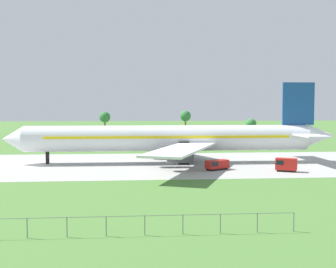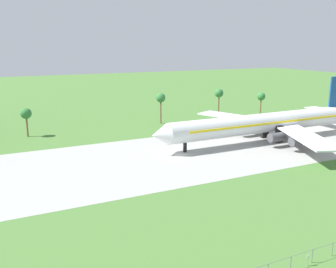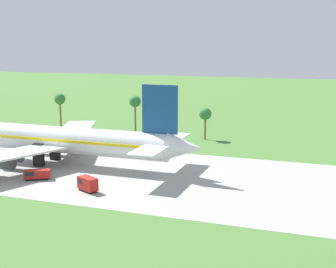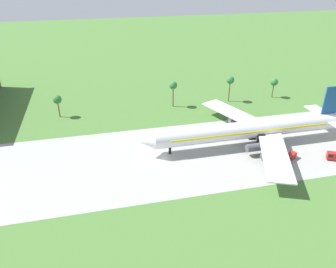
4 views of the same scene
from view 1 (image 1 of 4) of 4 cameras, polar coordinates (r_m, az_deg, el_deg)
ground_plane at (r=101.74m, az=-17.69°, el=-4.04°), size 600.00×600.00×0.00m
taxiway_strip at (r=101.74m, az=-17.69°, el=-4.04°), size 320.00×44.00×0.02m
jet_airliner at (r=100.85m, az=0.98°, el=-0.60°), size 80.14×62.34×19.34m
baggage_tug at (r=89.95m, az=6.56°, el=-4.15°), size 5.53×4.30×2.09m
fuel_truck at (r=90.48m, az=15.64°, el=-4.00°), size 4.69×3.67×2.79m
palm_tree_row at (r=139.54m, az=-5.79°, el=1.77°), size 101.71×3.60×12.17m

